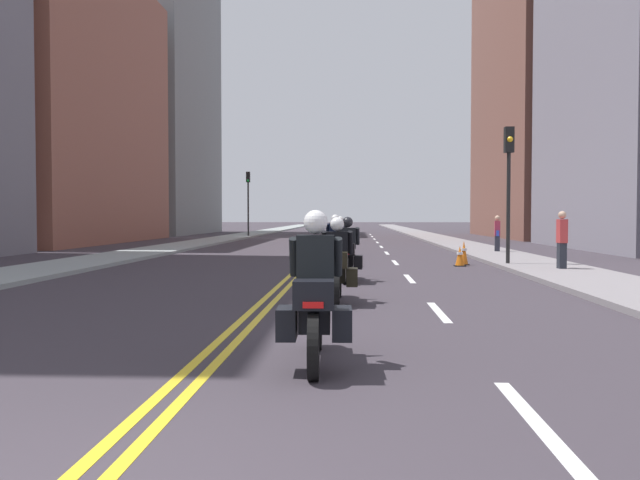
{
  "coord_description": "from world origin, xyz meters",
  "views": [
    {
      "loc": [
        1.61,
        -3.27,
        1.6
      ],
      "look_at": [
        0.82,
        12.38,
        1.05
      ],
      "focal_mm": 37.81,
      "sensor_mm": 36.0,
      "label": 1
    }
  ],
  "objects_px": {
    "motorcycle_2": "(347,255)",
    "traffic_light_near": "(509,170)",
    "motorcycle_1": "(337,268)",
    "motorcycle_4": "(340,241)",
    "pedestrian_1": "(562,241)",
    "motorcycle_0": "(315,302)",
    "motorcycle_3": "(335,246)",
    "traffic_cone_0": "(460,256)",
    "pedestrian_0": "(497,234)",
    "traffic_cone_1": "(464,253)",
    "traffic_light_far": "(248,193)"
  },
  "relations": [
    {
      "from": "motorcycle_0",
      "to": "motorcycle_3",
      "type": "xyz_separation_m",
      "value": [
        -0.19,
        14.35,
        -0.02
      ]
    },
    {
      "from": "traffic_cone_0",
      "to": "pedestrian_0",
      "type": "height_order",
      "value": "pedestrian_0"
    },
    {
      "from": "motorcycle_3",
      "to": "traffic_light_near",
      "type": "bearing_deg",
      "value": -3.95
    },
    {
      "from": "motorcycle_3",
      "to": "traffic_light_near",
      "type": "height_order",
      "value": "traffic_light_near"
    },
    {
      "from": "traffic_cone_1",
      "to": "motorcycle_3",
      "type": "bearing_deg",
      "value": -169.78
    },
    {
      "from": "traffic_cone_0",
      "to": "motorcycle_3",
      "type": "bearing_deg",
      "value": -176.96
    },
    {
      "from": "motorcycle_1",
      "to": "pedestrian_0",
      "type": "xyz_separation_m",
      "value": [
        6.37,
        16.44,
        0.2
      ]
    },
    {
      "from": "motorcycle_0",
      "to": "pedestrian_1",
      "type": "bearing_deg",
      "value": 61.06
    },
    {
      "from": "motorcycle_4",
      "to": "pedestrian_1",
      "type": "bearing_deg",
      "value": -41.27
    },
    {
      "from": "motorcycle_2",
      "to": "traffic_light_far",
      "type": "relative_size",
      "value": 0.45
    },
    {
      "from": "motorcycle_3",
      "to": "traffic_light_far",
      "type": "height_order",
      "value": "traffic_light_far"
    },
    {
      "from": "motorcycle_1",
      "to": "pedestrian_1",
      "type": "relative_size",
      "value": 1.22
    },
    {
      "from": "motorcycle_0",
      "to": "traffic_cone_1",
      "type": "height_order",
      "value": "motorcycle_0"
    },
    {
      "from": "motorcycle_0",
      "to": "motorcycle_1",
      "type": "relative_size",
      "value": 1.02
    },
    {
      "from": "pedestrian_0",
      "to": "motorcycle_4",
      "type": "bearing_deg",
      "value": -55.93
    },
    {
      "from": "traffic_light_near",
      "to": "pedestrian_0",
      "type": "relative_size",
      "value": 2.69
    },
    {
      "from": "motorcycle_4",
      "to": "pedestrian_1",
      "type": "distance_m",
      "value": 8.9
    },
    {
      "from": "motorcycle_1",
      "to": "motorcycle_4",
      "type": "relative_size",
      "value": 0.94
    },
    {
      "from": "motorcycle_4",
      "to": "pedestrian_1",
      "type": "relative_size",
      "value": 1.29
    },
    {
      "from": "traffic_light_near",
      "to": "pedestrian_1",
      "type": "relative_size",
      "value": 2.52
    },
    {
      "from": "traffic_cone_1",
      "to": "traffic_light_near",
      "type": "bearing_deg",
      "value": -33.37
    },
    {
      "from": "motorcycle_2",
      "to": "traffic_light_near",
      "type": "height_order",
      "value": "traffic_light_near"
    },
    {
      "from": "traffic_light_near",
      "to": "traffic_light_far",
      "type": "distance_m",
      "value": 32.11
    },
    {
      "from": "motorcycle_2",
      "to": "pedestrian_0",
      "type": "bearing_deg",
      "value": 65.76
    },
    {
      "from": "traffic_light_far",
      "to": "pedestrian_0",
      "type": "bearing_deg",
      "value": -57.32
    },
    {
      "from": "motorcycle_4",
      "to": "pedestrian_0",
      "type": "relative_size",
      "value": 1.38
    },
    {
      "from": "motorcycle_2",
      "to": "motorcycle_3",
      "type": "bearing_deg",
      "value": 97.43
    },
    {
      "from": "pedestrian_0",
      "to": "traffic_cone_1",
      "type": "bearing_deg",
      "value": -13.06
    },
    {
      "from": "motorcycle_1",
      "to": "traffic_light_near",
      "type": "distance_m",
      "value": 10.67
    },
    {
      "from": "motorcycle_3",
      "to": "traffic_cone_0",
      "type": "bearing_deg",
      "value": -0.26
    },
    {
      "from": "traffic_cone_1",
      "to": "traffic_light_far",
      "type": "bearing_deg",
      "value": 112.17
    },
    {
      "from": "motorcycle_2",
      "to": "pedestrian_0",
      "type": "distance_m",
      "value": 13.86
    },
    {
      "from": "traffic_cone_0",
      "to": "pedestrian_0",
      "type": "xyz_separation_m",
      "value": [
        2.68,
        7.14,
        0.52
      ]
    },
    {
      "from": "motorcycle_2",
      "to": "motorcycle_3",
      "type": "distance_m",
      "value": 5.05
    },
    {
      "from": "traffic_cone_0",
      "to": "traffic_light_near",
      "type": "xyz_separation_m",
      "value": [
        1.46,
        -0.27,
        2.73
      ]
    },
    {
      "from": "motorcycle_1",
      "to": "motorcycle_2",
      "type": "distance_m",
      "value": 4.06
    },
    {
      "from": "traffic_light_far",
      "to": "motorcycle_0",
      "type": "bearing_deg",
      "value": -80.07
    },
    {
      "from": "traffic_light_near",
      "to": "pedestrian_1",
      "type": "distance_m",
      "value": 3.15
    },
    {
      "from": "motorcycle_1",
      "to": "pedestrian_0",
      "type": "relative_size",
      "value": 1.3
    },
    {
      "from": "motorcycle_2",
      "to": "traffic_cone_0",
      "type": "relative_size",
      "value": 3.42
    },
    {
      "from": "motorcycle_0",
      "to": "pedestrian_1",
      "type": "distance_m",
      "value": 13.76
    },
    {
      "from": "motorcycle_4",
      "to": "traffic_cone_0",
      "type": "height_order",
      "value": "motorcycle_4"
    },
    {
      "from": "motorcycle_1",
      "to": "motorcycle_0",
      "type": "bearing_deg",
      "value": -91.06
    },
    {
      "from": "traffic_light_far",
      "to": "traffic_light_near",
      "type": "bearing_deg",
      "value": -66.33
    },
    {
      "from": "motorcycle_0",
      "to": "traffic_cone_1",
      "type": "distance_m",
      "value": 15.63
    },
    {
      "from": "motorcycle_3",
      "to": "pedestrian_1",
      "type": "relative_size",
      "value": 1.27
    },
    {
      "from": "motorcycle_3",
      "to": "pedestrian_0",
      "type": "xyz_separation_m",
      "value": [
        6.66,
        7.35,
        0.18
      ]
    },
    {
      "from": "motorcycle_0",
      "to": "pedestrian_0",
      "type": "distance_m",
      "value": 22.64
    },
    {
      "from": "motorcycle_3",
      "to": "motorcycle_0",
      "type": "bearing_deg",
      "value": -92.52
    },
    {
      "from": "traffic_light_near",
      "to": "motorcycle_1",
      "type": "bearing_deg",
      "value": -119.71
    }
  ]
}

